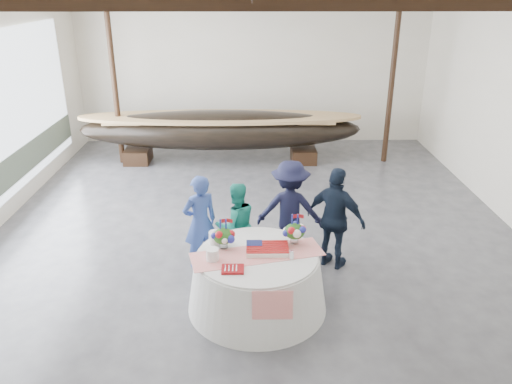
{
  "coord_description": "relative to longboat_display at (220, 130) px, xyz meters",
  "views": [
    {
      "loc": [
        -0.09,
        -8.58,
        4.41
      ],
      "look_at": [
        0.0,
        -1.02,
        1.24
      ],
      "focal_mm": 35.0,
      "sensor_mm": 36.0,
      "label": 1
    }
  ],
  "objects": [
    {
      "name": "floor",
      "position": [
        0.87,
        -4.07,
        -0.88
      ],
      "size": [
        10.0,
        12.0,
        0.01
      ],
      "primitive_type": "cube",
      "color": "#3D3D42",
      "rests_on": "ground"
    },
    {
      "name": "wall_back",
      "position": [
        0.87,
        1.93,
        1.37
      ],
      "size": [
        10.0,
        0.02,
        4.5
      ],
      "primitive_type": "cube",
      "color": "silver",
      "rests_on": "ground"
    },
    {
      "name": "wall_front",
      "position": [
        0.87,
        -10.07,
        1.37
      ],
      "size": [
        10.0,
        0.02,
        4.5
      ],
      "primitive_type": "cube",
      "color": "silver",
      "rests_on": "ground"
    },
    {
      "name": "pavilion_structure",
      "position": [
        0.87,
        -3.35,
        3.12
      ],
      "size": [
        9.8,
        11.76,
        4.5
      ],
      "color": "black",
      "rests_on": "ground"
    },
    {
      "name": "open_bay",
      "position": [
        -4.08,
        -3.07,
        0.95
      ],
      "size": [
        0.03,
        7.0,
        3.2
      ],
      "color": "silver",
      "rests_on": "ground"
    },
    {
      "name": "longboat_display",
      "position": [
        0.0,
        0.0,
        0.0
      ],
      "size": [
        7.35,
        1.47,
        1.38
      ],
      "color": "black",
      "rests_on": "ground"
    },
    {
      "name": "banquet_table",
      "position": [
        0.88,
        -6.49,
        -0.45
      ],
      "size": [
        2.03,
        2.03,
        0.87
      ],
      "color": "silver",
      "rests_on": "ground"
    },
    {
      "name": "tabletop_items",
      "position": [
        0.85,
        -6.31,
        0.14
      ],
      "size": [
        1.95,
        1.04,
        0.4
      ],
      "color": "red",
      "rests_on": "banquet_table"
    },
    {
      "name": "guest_woman_blue",
      "position": [
        -0.04,
        -5.34,
        -0.07
      ],
      "size": [
        0.71,
        0.63,
        1.62
      ],
      "primitive_type": "imported",
      "rotation": [
        0.0,
        0.0,
        3.64
      ],
      "color": "navy",
      "rests_on": "ground"
    },
    {
      "name": "guest_woman_teal",
      "position": [
        0.55,
        -5.28,
        -0.15
      ],
      "size": [
        0.86,
        0.77,
        1.47
      ],
      "primitive_type": "imported",
      "rotation": [
        0.0,
        0.0,
        3.49
      ],
      "color": "#1A8B78",
      "rests_on": "ground"
    },
    {
      "name": "guest_man_left",
      "position": [
        1.45,
        -5.0,
        -0.01
      ],
      "size": [
        1.2,
        0.78,
        1.74
      ],
      "primitive_type": "imported",
      "rotation": [
        0.0,
        0.0,
        3.01
      ],
      "color": "black",
      "rests_on": "ground"
    },
    {
      "name": "guest_man_right",
      "position": [
        2.17,
        -5.36,
        -0.01
      ],
      "size": [
        1.08,
        0.93,
        1.74
      ],
      "primitive_type": "imported",
      "rotation": [
        0.0,
        0.0,
        2.54
      ],
      "color": "black",
      "rests_on": "ground"
    }
  ]
}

